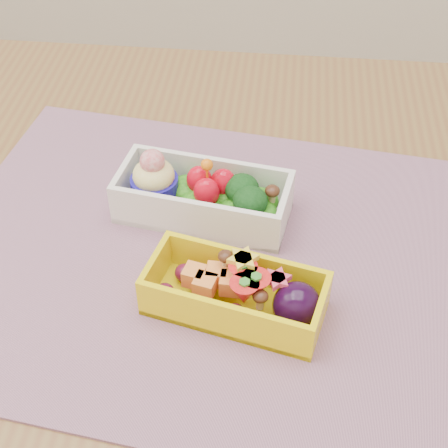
# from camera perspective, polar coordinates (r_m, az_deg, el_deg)

# --- Properties ---
(table) EXTENTS (1.20, 0.80, 0.75)m
(table) POSITION_cam_1_polar(r_m,az_deg,el_deg) (0.68, -1.81, -9.72)
(table) COLOR brown
(table) RESTS_ON ground
(placemat) EXTENTS (0.55, 0.45, 0.00)m
(placemat) POSITION_cam_1_polar(r_m,az_deg,el_deg) (0.61, -0.75, -2.89)
(placemat) COLOR #A26F88
(placemat) RESTS_ON table
(bento_white) EXTENTS (0.17, 0.10, 0.07)m
(bento_white) POSITION_cam_1_polar(r_m,az_deg,el_deg) (0.64, -1.85, 2.40)
(bento_white) COLOR white
(bento_white) RESTS_ON placemat
(bento_yellow) EXTENTS (0.16, 0.10, 0.05)m
(bento_yellow) POSITION_cam_1_polar(r_m,az_deg,el_deg) (0.56, 1.28, -5.88)
(bento_yellow) COLOR yellow
(bento_yellow) RESTS_ON placemat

